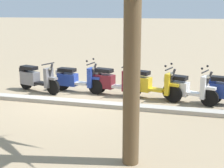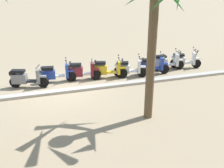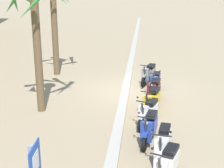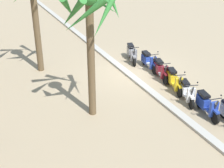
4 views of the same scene
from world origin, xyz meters
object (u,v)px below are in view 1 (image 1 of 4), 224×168
Objects in this scene: scooter_grey_mid_rear at (36,78)px; scooter_maroon_tail_end at (111,81)px; scooter_yellow_far_back at (149,84)px; scooter_blue_mid_front at (75,79)px; scooter_white_lead_nearest at (186,88)px.

scooter_maroon_tail_end is at bearing -175.73° from scooter_grey_mid_rear.
scooter_yellow_far_back is 1.28m from scooter_maroon_tail_end.
scooter_yellow_far_back reaches higher than scooter_maroon_tail_end.
scooter_maroon_tail_end is 0.93× the size of scooter_blue_mid_front.
scooter_grey_mid_rear is (5.04, -0.04, 0.02)m from scooter_white_lead_nearest.
scooter_white_lead_nearest is at bearing 179.54° from scooter_grey_mid_rear.
scooter_maroon_tail_end is at bearing -4.36° from scooter_yellow_far_back.
scooter_yellow_far_back is at bearing -7.01° from scooter_white_lead_nearest.
scooter_blue_mid_front is at bearing -5.08° from scooter_white_lead_nearest.
scooter_white_lead_nearest is at bearing 172.99° from scooter_yellow_far_back.
scooter_yellow_far_back is 2.57m from scooter_blue_mid_front.
scooter_maroon_tail_end and scooter_grey_mid_rear have the same top height.
scooter_grey_mid_rear is at bearing 1.46° from scooter_yellow_far_back.
scooter_yellow_far_back is at bearing -178.54° from scooter_grey_mid_rear.
scooter_maroon_tail_end is at bearing 175.93° from scooter_blue_mid_front.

